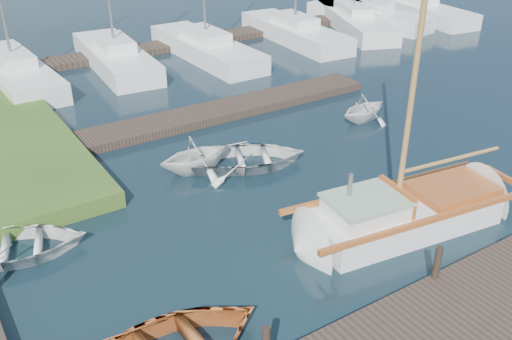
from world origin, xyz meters
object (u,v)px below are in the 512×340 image
tender_b (196,152)px  marina_boat_2 (206,46)px  marina_boat_0 (14,70)px  marina_boat_7 (411,6)px  tender_c (248,155)px  marina_boat_5 (353,18)px  tender_d (365,106)px  tender_a (13,243)px  mooring_post_2 (437,262)px  marina_boat_6 (368,15)px  marina_boat_4 (294,30)px  sailboat (407,214)px  marina_boat_1 (115,55)px

tender_b → marina_boat_2: 12.13m
marina_boat_0 → marina_boat_7: marina_boat_7 is taller
tender_c → marina_boat_5: size_ratio=0.34×
marina_boat_2 → tender_d: bearing=-174.5°
tender_d → marina_boat_7: size_ratio=0.17×
tender_a → marina_boat_0: 13.56m
marina_boat_5 → mooring_post_2: bearing=165.2°
mooring_post_2 → marina_boat_6: bearing=50.8°
tender_a → marina_boat_5: size_ratio=0.31×
tender_d → marina_boat_6: (10.45, 11.19, -0.00)m
mooring_post_2 → marina_boat_2: 18.92m
tender_a → marina_boat_4: (17.37, 12.29, 0.21)m
sailboat → marina_boat_1: size_ratio=1.01×
marina_boat_2 → marina_boat_7: 15.59m
tender_c → marina_boat_1: size_ratio=0.38×
marina_boat_0 → marina_boat_7: size_ratio=0.79×
marina_boat_7 → tender_c: bearing=128.3°
marina_boat_6 → tender_b: bearing=111.6°
tender_b → marina_boat_4: marina_boat_4 is taller
tender_d → marina_boat_0: bearing=33.8°
tender_c → marina_boat_0: bearing=42.1°
tender_b → marina_boat_5: marina_boat_5 is taller
mooring_post_2 → tender_c: (-0.33, 7.30, -0.32)m
tender_d → marina_boat_2: bearing=-1.1°
tender_c → marina_boat_4: bearing=-19.1°
tender_d → tender_a: bearing=90.6°
mooring_post_2 → marina_boat_4: bearing=62.3°
tender_c → marina_boat_4: 15.18m
marina_boat_7 → marina_boat_1: bearing=97.5°
mooring_post_2 → marina_boat_4: 21.03m
tender_a → marina_boat_4: size_ratio=0.33×
tender_b → marina_boat_6: size_ratio=0.22×
marina_boat_4 → sailboat: bearing=156.6°
sailboat → tender_b: bearing=126.0°
marina_boat_1 → marina_boat_4: bearing=-89.9°
marina_boat_1 → marina_boat_5: size_ratio=0.89×
tender_c → mooring_post_2: bearing=-154.8°
marina_boat_5 → marina_boat_0: bearing=110.7°
tender_a → marina_boat_6: size_ratio=0.32×
tender_a → tender_b: bearing=-57.7°
tender_d → marina_boat_1: size_ratio=0.22×
tender_b → marina_boat_1: bearing=-8.6°
sailboat → marina_boat_7: (18.41, 17.47, 0.23)m
marina_boat_4 → marina_boat_6: marina_boat_6 is taller
mooring_post_2 → marina_boat_1: marina_boat_1 is taller
sailboat → tender_b: (-3.17, 5.78, 0.28)m
tender_b → tender_d: bearing=-88.7°
tender_c → marina_boat_5: 18.86m
mooring_post_2 → marina_boat_5: bearing=53.0°
mooring_post_2 → marina_boat_6: 24.92m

